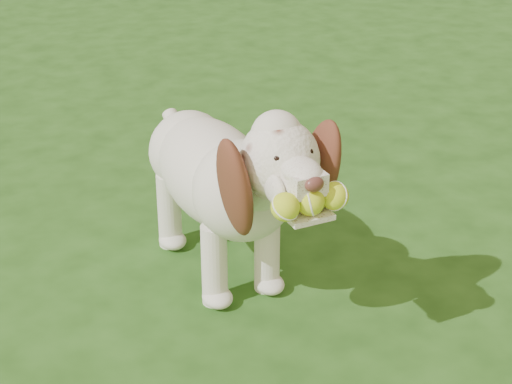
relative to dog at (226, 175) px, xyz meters
name	(u,v)px	position (x,y,z in m)	size (l,w,h in m)	color
ground	(187,258)	(-0.10, 0.21, -0.46)	(80.00, 80.00, 0.00)	#1F4614
dog	(226,175)	(0.00, 0.00, 0.00)	(0.48, 1.33, 0.86)	white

